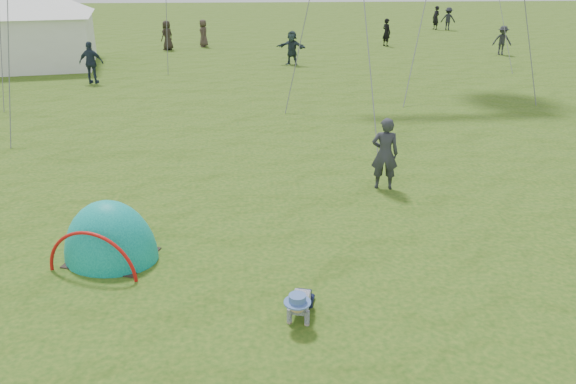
{
  "coord_description": "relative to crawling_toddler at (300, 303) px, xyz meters",
  "views": [
    {
      "loc": [
        -0.87,
        -6.6,
        4.89
      ],
      "look_at": [
        -0.21,
        2.82,
        1.0
      ],
      "focal_mm": 35.0,
      "sensor_mm": 36.0,
      "label": 1
    }
  ],
  "objects": [
    {
      "name": "crowd_person_10",
      "position": [
        -3.37,
        28.9,
        0.54
      ],
      "size": [
        0.6,
        0.85,
        1.62
      ],
      "primitive_type": "imported",
      "rotation": [
        0.0,
        0.0,
        4.82
      ],
      "color": "#42342D",
      "rests_on": "ground"
    },
    {
      "name": "standing_adult",
      "position": [
        2.39,
        5.03,
        0.57
      ],
      "size": [
        0.67,
        0.51,
        1.68
      ],
      "primitive_type": "imported",
      "rotation": [
        0.0,
        0.0,
        2.96
      ],
      "color": "#2C2D35",
      "rests_on": "ground"
    },
    {
      "name": "crowd_person_6",
      "position": [
        7.92,
        28.45,
        0.56
      ],
      "size": [
        0.65,
        0.72,
        1.66
      ],
      "primitive_type": "imported",
      "rotation": [
        0.0,
        0.0,
        2.12
      ],
      "color": "black",
      "rests_on": "ground"
    },
    {
      "name": "crowd_person_9",
      "position": [
        14.69,
        36.84,
        0.56
      ],
      "size": [
        1.24,
        1.01,
        1.67
      ],
      "primitive_type": "imported",
      "rotation": [
        0.0,
        0.0,
        2.72
      ],
      "color": "black",
      "rests_on": "ground"
    },
    {
      "name": "crowd_person_5",
      "position": [
        1.56,
        22.06,
        0.57
      ],
      "size": [
        1.62,
        1.1,
        1.68
      ],
      "primitive_type": "imported",
      "rotation": [
        0.0,
        0.0,
        5.85
      ],
      "color": "#27353D",
      "rests_on": "ground"
    },
    {
      "name": "event_marquee",
      "position": [
        -11.56,
        22.71,
        1.89
      ],
      "size": [
        7.39,
        7.39,
        4.32
      ],
      "primitive_type": null,
      "rotation": [
        0.0,
        0.0,
        0.2
      ],
      "color": "white",
      "rests_on": "ground"
    },
    {
      "name": "crowd_person_3",
      "position": [
        -13.89,
        30.75,
        0.62
      ],
      "size": [
        1.28,
        1.28,
        1.78
      ],
      "primitive_type": "imported",
      "rotation": [
        0.0,
        0.0,
        3.93
      ],
      "color": "#2F2F33",
      "rests_on": "ground"
    },
    {
      "name": "ground",
      "position": [
        0.21,
        -0.32,
        -0.27
      ],
      "size": [
        140.0,
        140.0,
        0.0
      ],
      "primitive_type": "plane",
      "color": "#204712"
    },
    {
      "name": "crowd_person_15",
      "position": [
        13.61,
        24.52,
        0.52
      ],
      "size": [
        1.13,
        0.82,
        1.58
      ],
      "primitive_type": "imported",
      "rotation": [
        0.0,
        0.0,
        6.04
      ],
      "color": "#26272C",
      "rests_on": "ground"
    },
    {
      "name": "crowd_person_8",
      "position": [
        -7.37,
        17.89,
        0.61
      ],
      "size": [
        1.07,
        0.54,
        1.77
      ],
      "primitive_type": "imported",
      "rotation": [
        0.0,
        0.0,
        3.03
      ],
      "color": "#253244",
      "rests_on": "ground"
    },
    {
      "name": "crawling_toddler",
      "position": [
        0.0,
        0.0,
        0.0
      ],
      "size": [
        0.67,
        0.82,
        0.54
      ],
      "primitive_type": null,
      "rotation": [
        0.0,
        0.0,
        -0.27
      ],
      "color": "black",
      "rests_on": "ground"
    },
    {
      "name": "crowd_person_4",
      "position": [
        -5.42,
        27.69,
        0.57
      ],
      "size": [
        0.94,
        0.98,
        1.69
      ],
      "primitive_type": "imported",
      "rotation": [
        0.0,
        0.0,
        4.04
      ],
      "color": "black",
      "rests_on": "ground"
    },
    {
      "name": "popup_tent",
      "position": [
        -3.17,
        2.06,
        -0.27
      ],
      "size": [
        2.02,
        1.83,
        2.17
      ],
      "primitive_type": "ellipsoid",
      "rotation": [
        0.0,
        0.0,
        -0.31
      ],
      "color": "#007172",
      "rests_on": "ground"
    },
    {
      "name": "crowd_person_12",
      "position": [
        13.85,
        37.22,
        0.6
      ],
      "size": [
        0.64,
        0.75,
        1.75
      ],
      "primitive_type": "imported",
      "rotation": [
        0.0,
        0.0,
        5.12
      ],
      "color": "black",
      "rests_on": "ground"
    },
    {
      "name": "crowd_person_2",
      "position": [
        -12.27,
        33.0,
        0.54
      ],
      "size": [
        0.86,
        1.01,
        1.62
      ],
      "primitive_type": "imported",
      "rotation": [
        0.0,
        0.0,
        2.16
      ],
      "color": "black",
      "rests_on": "ground"
    }
  ]
}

